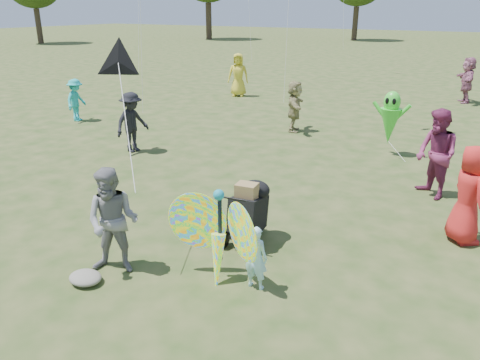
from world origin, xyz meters
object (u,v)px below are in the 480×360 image
at_px(butterfly_kite, 219,237).
at_px(child_girl, 256,258).
at_px(alien_kite, 390,120).
at_px(crowd_a, 469,195).
at_px(crowd_e, 436,154).
at_px(crowd_g, 238,75).
at_px(jogging_stroller, 249,208).
at_px(crowd_b, 132,122).
at_px(adult_man, 113,221).
at_px(crowd_d, 295,106).
at_px(crowd_j, 467,80).
at_px(crowd_i, 76,100).

bearing_deg(butterfly_kite, child_girl, 6.35).
bearing_deg(alien_kite, crowd_a, -61.65).
xyz_separation_m(butterfly_kite, alien_kite, (0.60, 7.55, 0.29)).
bearing_deg(butterfly_kite, crowd_e, 66.52).
height_order(butterfly_kite, alien_kite, alien_kite).
bearing_deg(crowd_g, crowd_a, -65.82).
bearing_deg(alien_kite, crowd_e, -58.51).
bearing_deg(crowd_g, jogging_stroller, -80.59).
bearing_deg(alien_kite, crowd_b, -152.26).
relative_size(adult_man, crowd_d, 1.02).
distance_m(crowd_d, butterfly_kite, 9.04).
bearing_deg(crowd_d, crowd_e, -147.75).
bearing_deg(crowd_b, child_girl, -117.74).
distance_m(adult_man, crowd_b, 6.40).
xyz_separation_m(crowd_g, crowd_j, (9.00, 3.51, -0.00)).
relative_size(crowd_b, crowd_d, 1.02).
distance_m(child_girl, crowd_b, 7.49).
bearing_deg(jogging_stroller, butterfly_kite, -89.06).
xyz_separation_m(adult_man, crowd_a, (4.45, 3.74, 0.03)).
xyz_separation_m(crowd_e, jogging_stroller, (-2.36, -3.73, -0.33)).
relative_size(crowd_d, butterfly_kite, 0.93).
relative_size(crowd_d, crowd_j, 0.86).
xyz_separation_m(crowd_j, alien_kite, (-0.97, -9.13, 0.03)).
height_order(jogging_stroller, alien_kite, alien_kite).
height_order(adult_man, crowd_b, crowd_b).
relative_size(crowd_a, crowd_e, 0.91).
relative_size(crowd_a, crowd_d, 1.05).
bearing_deg(butterfly_kite, adult_man, -157.96).
xyz_separation_m(crowd_b, butterfly_kite, (5.59, -4.30, -0.15)).
relative_size(crowd_d, crowd_g, 0.86).
bearing_deg(crowd_a, crowd_b, 49.77).
distance_m(crowd_e, alien_kite, 3.00).
height_order(crowd_a, crowd_j, crowd_j).
relative_size(adult_man, crowd_i, 1.13).
height_order(child_girl, crowd_d, crowd_d).
xyz_separation_m(crowd_e, crowd_j, (-0.60, 11.69, -0.00)).
relative_size(crowd_a, crowd_b, 1.03).
bearing_deg(alien_kite, crowd_d, 161.60).
bearing_deg(adult_man, crowd_e, 34.01).
height_order(adult_man, butterfly_kite, adult_man).
bearing_deg(crowd_j, crowd_i, -65.16).
distance_m(crowd_b, alien_kite, 7.00).
xyz_separation_m(child_girl, crowd_g, (-8.01, 13.11, 0.46)).
height_order(crowd_a, crowd_g, crowd_g).
bearing_deg(butterfly_kite, alien_kite, 85.46).
bearing_deg(crowd_b, crowd_a, -90.98).
bearing_deg(butterfly_kite, crowd_a, 46.50).
bearing_deg(crowd_e, crowd_b, -130.23).
bearing_deg(crowd_a, crowd_d, 13.20).
bearing_deg(crowd_a, jogging_stroller, 88.02).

